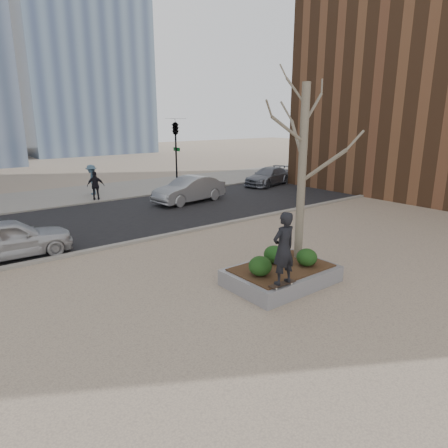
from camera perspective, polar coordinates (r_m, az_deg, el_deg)
ground at (r=10.94m, az=4.45°, el=-9.69°), size 120.00×120.00×0.00m
street at (r=19.12m, az=-16.15°, el=0.65°), size 60.00×8.00×0.02m
far_sidewalk at (r=25.62m, az=-22.11°, el=3.69°), size 60.00×6.00×0.02m
planter at (r=11.49m, az=8.19°, el=-7.32°), size 3.00×2.00×0.45m
planter_mulch at (r=11.40m, az=8.24°, el=-6.18°), size 2.70×1.70×0.04m
sycamore_tree at (r=11.61m, az=11.27°, el=10.92°), size 2.80×2.80×6.60m
shrub_left at (r=10.66m, az=5.19°, el=-6.00°), size 0.62×0.62×0.53m
shrub_middle at (r=11.58m, az=7.18°, el=-4.34°), size 0.60×0.60×0.51m
shrub_right at (r=11.53m, az=11.74°, el=-4.68°), size 0.58×0.58×0.50m
skateboard at (r=10.26m, az=8.30°, el=-8.56°), size 0.79×0.23×0.08m
skateboarder at (r=9.92m, az=8.51°, el=-3.47°), size 0.69×0.46×1.85m
police_car at (r=14.97m, az=-28.33°, el=-1.85°), size 3.99×1.81×1.33m
car_silver at (r=22.05m, az=-4.98°, el=4.94°), size 4.40×2.03×1.40m
car_third at (r=27.80m, az=6.33°, el=6.79°), size 4.40×2.64×1.19m
pedestrian_b at (r=25.39m, az=-18.36°, el=6.04°), size 0.75×1.21×1.80m
pedestrian_c at (r=23.68m, az=-17.86°, el=5.23°), size 1.02×0.73×1.60m
traffic_light_far at (r=25.70m, az=-6.85°, el=9.77°), size 0.60×2.48×4.50m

